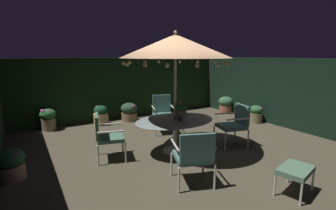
{
  "coord_description": "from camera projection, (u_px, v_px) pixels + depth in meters",
  "views": [
    {
      "loc": [
        -3.09,
        -4.52,
        2.13
      ],
      "look_at": [
        -0.25,
        0.2,
        1.01
      ],
      "focal_mm": 26.62,
      "sensor_mm": 36.0,
      "label": 1
    }
  ],
  "objects": [
    {
      "name": "patio_chair_east",
      "position": [
        194.0,
        154.0,
        4.03
      ],
      "size": [
        0.79,
        0.79,
        0.95
      ],
      "color": "silver",
      "rests_on": "ground_plane"
    },
    {
      "name": "ground_plane",
      "position": [
        182.0,
        148.0,
        5.79
      ],
      "size": [
        7.69,
        7.25,
        0.02
      ],
      "primitive_type": "cube",
      "color": "brown"
    },
    {
      "name": "patio_chair_northeast",
      "position": [
        105.0,
        134.0,
        5.06
      ],
      "size": [
        0.7,
        0.72,
        0.95
      ],
      "color": "silver",
      "rests_on": "ground_plane"
    },
    {
      "name": "potted_plant_right_near",
      "position": [
        101.0,
        115.0,
        7.65
      ],
      "size": [
        0.45,
        0.45,
        0.6
      ],
      "color": "tan",
      "rests_on": "ground_plane"
    },
    {
      "name": "hedge_backdrop_right",
      "position": [
        284.0,
        92.0,
        7.45
      ],
      "size": [
        0.3,
        7.25,
        2.03
      ],
      "primitive_type": "cube",
      "color": "black",
      "rests_on": "ground_plane"
    },
    {
      "name": "patio_chair_southeast",
      "position": [
        235.0,
        122.0,
        5.87
      ],
      "size": [
        0.75,
        0.74,
        0.97
      ],
      "color": "silver",
      "rests_on": "ground_plane"
    },
    {
      "name": "patio_dining_table",
      "position": [
        175.0,
        125.0,
        5.45
      ],
      "size": [
        1.81,
        1.33,
        0.74
      ],
      "color": "silver",
      "rests_on": "ground_plane"
    },
    {
      "name": "potted_plant_front_corner",
      "position": [
        48.0,
        119.0,
        7.07
      ],
      "size": [
        0.44,
        0.44,
        0.63
      ],
      "color": "#837250",
      "rests_on": "ground_plane"
    },
    {
      "name": "patio_umbrella",
      "position": [
        175.0,
        46.0,
        5.12
      ],
      "size": [
        2.31,
        2.31,
        2.61
      ],
      "color": "silver",
      "rests_on": "ground_plane"
    },
    {
      "name": "potted_plant_left_far",
      "position": [
        226.0,
        104.0,
        9.2
      ],
      "size": [
        0.52,
        0.52,
        0.61
      ],
      "color": "#A45D45",
      "rests_on": "ground_plane"
    },
    {
      "name": "potted_plant_back_center",
      "position": [
        129.0,
        112.0,
        8.11
      ],
      "size": [
        0.53,
        0.53,
        0.59
      ],
      "color": "olive",
      "rests_on": "ground_plane"
    },
    {
      "name": "patio_chair_north",
      "position": [
        163.0,
        111.0,
        6.89
      ],
      "size": [
        0.72,
        0.73,
        1.02
      ],
      "color": "silver",
      "rests_on": "ground_plane"
    },
    {
      "name": "centerpiece_planter",
      "position": [
        180.0,
        110.0,
        5.32
      ],
      "size": [
        0.26,
        0.26,
        0.39
      ],
      "color": "#836A53",
      "rests_on": "patio_dining_table"
    },
    {
      "name": "hedge_backdrop_rear",
      "position": [
        125.0,
        88.0,
        8.5
      ],
      "size": [
        7.69,
        0.3,
        2.03
      ],
      "primitive_type": "cube",
      "color": "black",
      "rests_on": "ground_plane"
    },
    {
      "name": "potted_plant_back_left",
      "position": [
        256.0,
        114.0,
        7.9
      ],
      "size": [
        0.41,
        0.41,
        0.55
      ],
      "color": "olive",
      "rests_on": "ground_plane"
    },
    {
      "name": "potted_plant_back_right",
      "position": [
        10.0,
        163.0,
        4.28
      ],
      "size": [
        0.47,
        0.47,
        0.56
      ],
      "color": "tan",
      "rests_on": "ground_plane"
    },
    {
      "name": "ottoman_footrest",
      "position": [
        295.0,
        171.0,
        3.83
      ],
      "size": [
        0.67,
        0.54,
        0.43
      ],
      "color": "silver",
      "rests_on": "ground_plane"
    }
  ]
}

